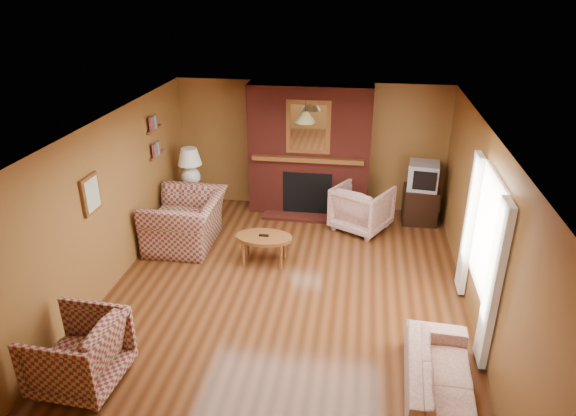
% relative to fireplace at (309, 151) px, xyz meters
% --- Properties ---
extents(floor, '(6.50, 6.50, 0.00)m').
position_rel_fireplace_xyz_m(floor, '(0.00, -2.98, -1.18)').
color(floor, '#3F1F0D').
rests_on(floor, ground).
extents(ceiling, '(6.50, 6.50, 0.00)m').
position_rel_fireplace_xyz_m(ceiling, '(0.00, -2.98, 1.22)').
color(ceiling, white).
rests_on(ceiling, wall_back).
extents(wall_back, '(6.50, 0.00, 6.50)m').
position_rel_fireplace_xyz_m(wall_back, '(0.00, 0.27, 0.02)').
color(wall_back, brown).
rests_on(wall_back, floor).
extents(wall_front, '(6.50, 0.00, 6.50)m').
position_rel_fireplace_xyz_m(wall_front, '(0.00, -6.23, 0.02)').
color(wall_front, brown).
rests_on(wall_front, floor).
extents(wall_left, '(0.00, 6.50, 6.50)m').
position_rel_fireplace_xyz_m(wall_left, '(-2.50, -2.98, 0.02)').
color(wall_left, brown).
rests_on(wall_left, floor).
extents(wall_right, '(0.00, 6.50, 6.50)m').
position_rel_fireplace_xyz_m(wall_right, '(2.50, -2.98, 0.02)').
color(wall_right, brown).
rests_on(wall_right, floor).
extents(fireplace, '(2.20, 0.82, 2.40)m').
position_rel_fireplace_xyz_m(fireplace, '(0.00, 0.00, 0.00)').
color(fireplace, '#5A1B13').
rests_on(fireplace, floor).
extents(window_right, '(0.10, 1.85, 2.00)m').
position_rel_fireplace_xyz_m(window_right, '(2.45, -3.18, -0.06)').
color(window_right, beige).
rests_on(window_right, wall_right).
extents(bookshelf, '(0.09, 0.55, 0.71)m').
position_rel_fireplace_xyz_m(bookshelf, '(-2.44, -1.08, 0.48)').
color(bookshelf, brown).
rests_on(bookshelf, wall_left).
extents(botanical_print, '(0.05, 0.40, 0.50)m').
position_rel_fireplace_xyz_m(botanical_print, '(-2.47, -3.28, 0.37)').
color(botanical_print, brown).
rests_on(botanical_print, wall_left).
extents(pendant_light, '(0.36, 0.36, 0.48)m').
position_rel_fireplace_xyz_m(pendant_light, '(0.00, -0.68, 0.82)').
color(pendant_light, black).
rests_on(pendant_light, ceiling).
extents(plaid_loveseat, '(1.17, 1.34, 0.86)m').
position_rel_fireplace_xyz_m(plaid_loveseat, '(-1.85, -1.65, -0.75)').
color(plaid_loveseat, maroon).
rests_on(plaid_loveseat, floor).
extents(plaid_armchair, '(0.95, 0.92, 0.82)m').
position_rel_fireplace_xyz_m(plaid_armchair, '(-1.95, -4.92, -0.77)').
color(plaid_armchair, maroon).
rests_on(plaid_armchair, floor).
extents(floral_sofa, '(0.80, 1.82, 0.52)m').
position_rel_fireplace_xyz_m(floral_sofa, '(1.90, -4.63, -0.92)').
color(floral_sofa, beige).
rests_on(floral_sofa, floor).
extents(floral_armchair, '(1.19, 1.20, 0.81)m').
position_rel_fireplace_xyz_m(floral_armchair, '(1.01, -0.64, -0.78)').
color(floral_armchair, beige).
rests_on(floral_armchair, floor).
extents(coffee_table, '(0.88, 0.54, 0.48)m').
position_rel_fireplace_xyz_m(coffee_table, '(-0.46, -2.05, -0.78)').
color(coffee_table, brown).
rests_on(coffee_table, floor).
extents(side_table, '(0.49, 0.49, 0.60)m').
position_rel_fireplace_xyz_m(side_table, '(-2.10, -0.53, -0.88)').
color(side_table, brown).
rests_on(side_table, floor).
extents(table_lamp, '(0.43, 0.43, 0.71)m').
position_rel_fireplace_xyz_m(table_lamp, '(-2.10, -0.53, -0.18)').
color(table_lamp, silver).
rests_on(table_lamp, side_table).
extents(tv_stand, '(0.60, 0.55, 0.65)m').
position_rel_fireplace_xyz_m(tv_stand, '(2.05, -0.18, -0.85)').
color(tv_stand, black).
rests_on(tv_stand, floor).
extents(crt_tv, '(0.57, 0.56, 0.48)m').
position_rel_fireplace_xyz_m(crt_tv, '(2.05, -0.19, -0.29)').
color(crt_tv, '#9EA1A6').
rests_on(crt_tv, tv_stand).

